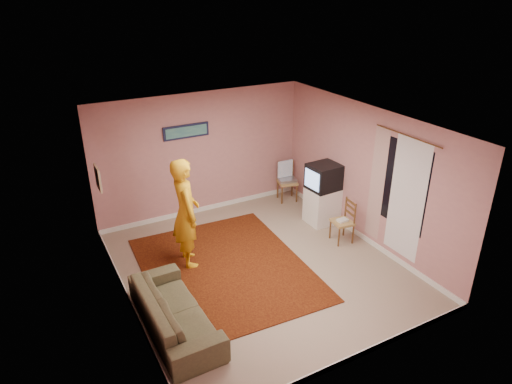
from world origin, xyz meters
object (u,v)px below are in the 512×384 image
crt_tv (324,177)px  sofa (174,311)px  chair_a (288,178)px  tv_cabinet (322,205)px  person (186,213)px  chair_b (343,217)px

crt_tv → sofa: bearing=-159.9°
chair_a → sofa: size_ratio=0.24×
tv_cabinet → sofa: tv_cabinet is taller
chair_a → person: bearing=-141.0°
chair_a → sofa: chair_a is taller
crt_tv → person: bearing=178.7°
tv_cabinet → crt_tv: (-0.01, -0.00, 0.64)m
crt_tv → sofa: crt_tv is taller
crt_tv → person: person is taller
chair_a → crt_tv: bearing=-73.1°
crt_tv → chair_a: crt_tv is taller
tv_cabinet → sofa: 4.09m
tv_cabinet → chair_a: bearing=93.0°
chair_a → person: 3.22m
crt_tv → chair_a: (-0.06, 1.24, -0.46)m
crt_tv → chair_a: size_ratio=1.30×
chair_b → tv_cabinet: bearing=178.7°
crt_tv → person: (-2.96, -0.10, -0.03)m
crt_tv → chair_b: bearing=-101.5°
chair_b → chair_a: bearing=-174.3°
crt_tv → chair_a: bearing=89.5°
sofa → person: person is taller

